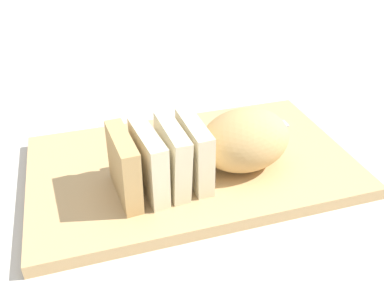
{
  "coord_description": "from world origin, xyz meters",
  "views": [
    {
      "loc": [
        0.16,
        0.49,
        0.37
      ],
      "look_at": [
        0.0,
        0.0,
        0.05
      ],
      "focal_mm": 38.71,
      "sensor_mm": 36.0,
      "label": 1
    }
  ],
  "objects": [
    {
      "name": "cutting_board",
      "position": [
        0.0,
        0.0,
        0.01
      ],
      "size": [
        0.48,
        0.29,
        0.02
      ],
      "primitive_type": "cube",
      "rotation": [
        0.0,
        0.0,
        -0.01
      ],
      "color": "tan",
      "rests_on": "ground_plane"
    },
    {
      "name": "crumb_near_knife",
      "position": [
        -0.01,
        -0.04,
        0.02
      ],
      "size": [
        0.01,
        0.01,
        0.01
      ],
      "primitive_type": "sphere",
      "color": "tan",
      "rests_on": "cutting_board"
    },
    {
      "name": "crumb_near_loaf",
      "position": [
        0.01,
        0.05,
        0.02
      ],
      "size": [
        0.0,
        0.0,
        0.0
      ],
      "primitive_type": "sphere",
      "color": "tan",
      "rests_on": "cutting_board"
    },
    {
      "name": "bread_loaf",
      "position": [
        -0.02,
        0.04,
        0.06
      ],
      "size": [
        0.26,
        0.11,
        0.09
      ],
      "rotation": [
        0.0,
        0.0,
        0.06
      ],
      "color": "tan",
      "rests_on": "cutting_board"
    },
    {
      "name": "ground_plane",
      "position": [
        0.0,
        0.0,
        0.0
      ],
      "size": [
        3.0,
        3.0,
        0.0
      ],
      "primitive_type": "plane",
      "color": "beige"
    },
    {
      "name": "bread_knife",
      "position": [
        0.02,
        -0.07,
        0.03
      ],
      "size": [
        0.28,
        0.04,
        0.02
      ],
      "rotation": [
        0.0,
        0.0,
        3.08
      ],
      "color": "silver",
      "rests_on": "cutting_board"
    }
  ]
}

